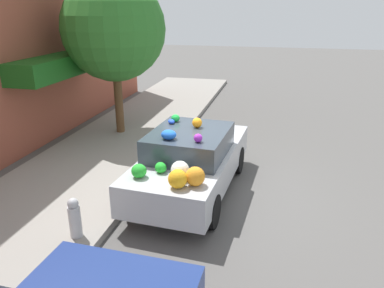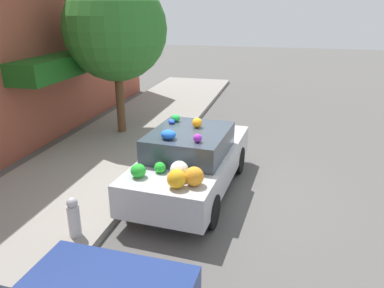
% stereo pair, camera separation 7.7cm
% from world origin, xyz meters
% --- Properties ---
extents(ground_plane, '(60.00, 60.00, 0.00)m').
position_xyz_m(ground_plane, '(0.00, 0.00, 0.00)').
color(ground_plane, '#565451').
extents(sidewalk_curb, '(24.00, 3.20, 0.14)m').
position_xyz_m(sidewalk_curb, '(0.00, 2.70, 0.07)').
color(sidewalk_curb, gray).
rests_on(sidewalk_curb, ground).
extents(street_tree, '(2.87, 2.87, 4.41)m').
position_xyz_m(street_tree, '(2.99, 3.01, 3.11)').
color(street_tree, brown).
rests_on(street_tree, sidewalk_curb).
extents(fire_hydrant, '(0.20, 0.20, 0.70)m').
position_xyz_m(fire_hydrant, '(-2.28, 1.50, 0.49)').
color(fire_hydrant, '#B2B2B7').
rests_on(fire_hydrant, sidewalk_curb).
extents(art_car, '(4.05, 1.92, 1.60)m').
position_xyz_m(art_car, '(-0.06, 0.08, 0.74)').
color(art_car, '#B7BABF').
rests_on(art_car, ground).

